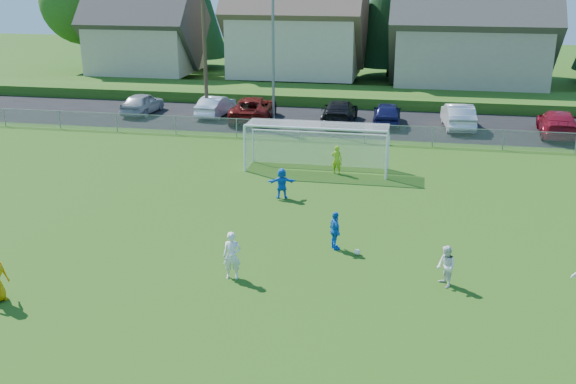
% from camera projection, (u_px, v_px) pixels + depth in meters
% --- Properties ---
extents(ground, '(160.00, 160.00, 0.00)m').
position_uv_depth(ground, '(238.00, 317.00, 20.58)').
color(ground, '#193D0C').
rests_on(ground, ground).
extents(asphalt_lot, '(60.00, 60.00, 0.00)m').
position_uv_depth(asphalt_lot, '(342.00, 122.00, 46.14)').
color(asphalt_lot, black).
rests_on(asphalt_lot, ground).
extents(grass_embankment, '(70.00, 6.00, 0.80)m').
position_uv_depth(grass_embankment, '(354.00, 96.00, 52.99)').
color(grass_embankment, '#1E420F').
rests_on(grass_embankment, ground).
extents(soccer_ball, '(0.22, 0.22, 0.22)m').
position_uv_depth(soccer_ball, '(357.00, 252.00, 24.99)').
color(soccer_ball, white).
rests_on(soccer_ball, ground).
extents(player_white_a, '(0.67, 0.49, 1.67)m').
position_uv_depth(player_white_a, '(232.00, 256.00, 22.90)').
color(player_white_a, white).
rests_on(player_white_a, ground).
extents(player_white_b, '(0.79, 0.86, 1.43)m').
position_uv_depth(player_white_b, '(446.00, 266.00, 22.38)').
color(player_white_b, white).
rests_on(player_white_b, ground).
extents(player_blue_a, '(0.72, 0.94, 1.49)m').
position_uv_depth(player_blue_a, '(335.00, 231.00, 25.30)').
color(player_blue_a, blue).
rests_on(player_blue_a, ground).
extents(player_blue_b, '(1.38, 0.75, 1.42)m').
position_uv_depth(player_blue_b, '(282.00, 183.00, 30.91)').
color(player_blue_b, blue).
rests_on(player_blue_b, ground).
extents(goalkeeper, '(0.58, 0.41, 1.48)m').
position_uv_depth(goalkeeper, '(337.00, 160.00, 34.55)').
color(goalkeeper, '#97CB17').
rests_on(goalkeeper, ground).
extents(car_a, '(1.98, 4.54, 1.52)m').
position_uv_depth(car_a, '(142.00, 103.00, 48.50)').
color(car_a, '#9B9EA2').
rests_on(car_a, ground).
extents(car_b, '(1.86, 4.51, 1.45)m').
position_uv_depth(car_b, '(216.00, 106.00, 47.77)').
color(car_b, white).
rests_on(car_b, ground).
extents(car_c, '(3.25, 6.13, 1.64)m').
position_uv_depth(car_c, '(253.00, 109.00, 46.42)').
color(car_c, '#570D09').
rests_on(car_c, ground).
extents(car_d, '(2.34, 5.48, 1.57)m').
position_uv_depth(car_d, '(340.00, 112.00, 45.53)').
color(car_d, black).
rests_on(car_d, ground).
extents(car_e, '(1.98, 4.58, 1.54)m').
position_uv_depth(car_e, '(387.00, 113.00, 45.14)').
color(car_e, '#121542').
rests_on(car_e, ground).
extents(car_f, '(2.18, 5.13, 1.65)m').
position_uv_depth(car_f, '(458.00, 116.00, 44.16)').
color(car_f, silver).
rests_on(car_f, ground).
extents(car_g, '(2.64, 5.67, 1.60)m').
position_uv_depth(car_g, '(558.00, 123.00, 42.20)').
color(car_g, maroon).
rests_on(car_g, ground).
extents(soccer_goal, '(7.42, 1.90, 2.50)m').
position_uv_depth(soccer_goal, '(318.00, 139.00, 34.98)').
color(soccer_goal, white).
rests_on(soccer_goal, ground).
extents(chainlink_fence, '(52.06, 0.06, 1.20)m').
position_uv_depth(chainlink_fence, '(332.00, 132.00, 40.83)').
color(chainlink_fence, gray).
rests_on(chainlink_fence, ground).
extents(streetlight, '(1.38, 0.18, 9.00)m').
position_uv_depth(streetlight, '(274.00, 52.00, 44.01)').
color(streetlight, slate).
rests_on(streetlight, ground).
extents(utility_pole, '(1.60, 0.26, 10.00)m').
position_uv_depth(utility_pole, '(204.00, 44.00, 45.76)').
color(utility_pole, '#473321').
rests_on(utility_pole, ground).
extents(houses_row, '(53.90, 11.45, 13.27)m').
position_uv_depth(houses_row, '(388.00, 1.00, 57.35)').
color(houses_row, tan).
rests_on(houses_row, ground).
extents(tree_row, '(65.98, 12.36, 13.80)m').
position_uv_depth(tree_row, '(381.00, 2.00, 63.49)').
color(tree_row, '#382616').
rests_on(tree_row, ground).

